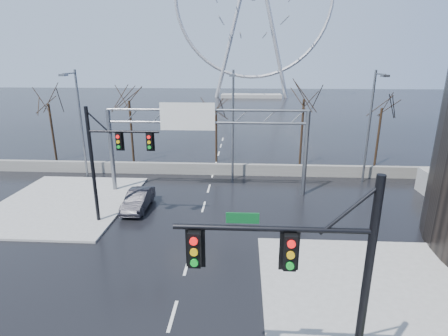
# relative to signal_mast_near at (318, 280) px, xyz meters

# --- Properties ---
(ground) EXTENTS (260.00, 260.00, 0.00)m
(ground) POSITION_rel_signal_mast_near_xyz_m (-5.14, 4.04, -4.87)
(ground) COLOR black
(ground) RESTS_ON ground
(sidewalk_right_ext) EXTENTS (12.00, 10.00, 0.15)m
(sidewalk_right_ext) POSITION_rel_signal_mast_near_xyz_m (4.86, 6.04, -4.80)
(sidewalk_right_ext) COLOR gray
(sidewalk_right_ext) RESTS_ON ground
(sidewalk_far) EXTENTS (10.00, 12.00, 0.15)m
(sidewalk_far) POSITION_rel_signal_mast_near_xyz_m (-16.14, 16.04, -4.80)
(sidewalk_far) COLOR gray
(sidewalk_far) RESTS_ON ground
(barrier_wall) EXTENTS (52.00, 0.50, 1.10)m
(barrier_wall) POSITION_rel_signal_mast_near_xyz_m (-5.14, 24.04, -4.32)
(barrier_wall) COLOR slate
(barrier_wall) RESTS_ON ground
(signal_mast_near) EXTENTS (5.52, 0.41, 8.00)m
(signal_mast_near) POSITION_rel_signal_mast_near_xyz_m (0.00, 0.00, 0.00)
(signal_mast_near) COLOR black
(signal_mast_near) RESTS_ON ground
(signal_mast_far) EXTENTS (4.72, 0.41, 8.00)m
(signal_mast_far) POSITION_rel_signal_mast_near_xyz_m (-11.01, 13.00, -0.04)
(signal_mast_far) COLOR black
(signal_mast_far) RESTS_ON ground
(sign_gantry) EXTENTS (16.36, 0.40, 7.60)m
(sign_gantry) POSITION_rel_signal_mast_near_xyz_m (-5.52, 19.00, 0.31)
(sign_gantry) COLOR slate
(sign_gantry) RESTS_ON ground
(streetlight_left) EXTENTS (0.50, 2.55, 10.00)m
(streetlight_left) POSITION_rel_signal_mast_near_xyz_m (-17.14, 22.20, 1.01)
(streetlight_left) COLOR slate
(streetlight_left) RESTS_ON ground
(streetlight_mid) EXTENTS (0.50, 2.55, 10.00)m
(streetlight_mid) POSITION_rel_signal_mast_near_xyz_m (-3.14, 22.20, 1.01)
(streetlight_mid) COLOR slate
(streetlight_mid) RESTS_ON ground
(streetlight_right) EXTENTS (0.50, 2.55, 10.00)m
(streetlight_right) POSITION_rel_signal_mast_near_xyz_m (8.86, 22.20, 1.01)
(streetlight_right) COLOR slate
(streetlight_right) RESTS_ON ground
(tree_far_left) EXTENTS (3.50, 3.50, 7.00)m
(tree_far_left) POSITION_rel_signal_mast_near_xyz_m (-23.14, 28.04, 0.70)
(tree_far_left) COLOR black
(tree_far_left) RESTS_ON ground
(tree_left) EXTENTS (3.75, 3.75, 7.50)m
(tree_left) POSITION_rel_signal_mast_near_xyz_m (-14.14, 27.54, 1.10)
(tree_left) COLOR black
(tree_left) RESTS_ON ground
(tree_center) EXTENTS (3.25, 3.25, 6.50)m
(tree_center) POSITION_rel_signal_mast_near_xyz_m (-5.14, 28.54, 0.30)
(tree_center) COLOR black
(tree_center) RESTS_ON ground
(tree_right) EXTENTS (3.90, 3.90, 7.80)m
(tree_right) POSITION_rel_signal_mast_near_xyz_m (3.86, 27.54, 1.34)
(tree_right) COLOR black
(tree_right) RESTS_ON ground
(tree_far_right) EXTENTS (3.40, 3.40, 6.80)m
(tree_far_right) POSITION_rel_signal_mast_near_xyz_m (11.86, 28.04, 0.54)
(tree_far_right) COLOR black
(tree_far_right) RESTS_ON ground
(ferris_wheel) EXTENTS (45.00, 6.00, 50.91)m
(ferris_wheel) POSITION_rel_signal_mast_near_xyz_m (-0.14, 99.04, 21.26)
(ferris_wheel) COLOR gray
(ferris_wheel) RESTS_ON ground
(car) EXTENTS (1.57, 4.38, 1.44)m
(car) POSITION_rel_signal_mast_near_xyz_m (-10.02, 15.41, -4.15)
(car) COLOR black
(car) RESTS_ON ground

